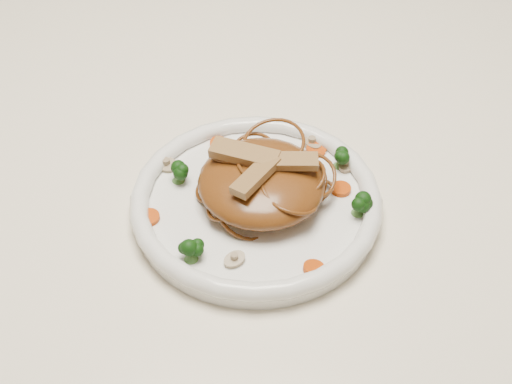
{
  "coord_description": "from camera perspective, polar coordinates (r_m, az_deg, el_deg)",
  "views": [
    {
      "loc": [
        0.05,
        -0.61,
        1.3
      ],
      "look_at": [
        0.04,
        -0.09,
        0.78
      ],
      "focal_mm": 49.72,
      "sensor_mm": 36.0,
      "label": 1
    }
  ],
  "objects": [
    {
      "name": "table",
      "position": [
        0.89,
        -2.65,
        -1.94
      ],
      "size": [
        1.2,
        0.8,
        0.75
      ],
      "color": "white",
      "rests_on": "ground"
    },
    {
      "name": "plate",
      "position": [
        0.75,
        0.0,
        -1.2
      ],
      "size": [
        0.33,
        0.33,
        0.02
      ],
      "primitive_type": "cylinder",
      "rotation": [
        0.0,
        0.0,
        0.31
      ],
      "color": "white",
      "rests_on": "table"
    },
    {
      "name": "noodle_mound",
      "position": [
        0.73,
        0.47,
        0.81
      ],
      "size": [
        0.16,
        0.16,
        0.04
      ],
      "primitive_type": "ellipsoid",
      "rotation": [
        0.0,
        0.0,
        0.25
      ],
      "color": "brown",
      "rests_on": "plate"
    },
    {
      "name": "chicken_a",
      "position": [
        0.72,
        2.59,
        2.49
      ],
      "size": [
        0.06,
        0.02,
        0.01
      ],
      "primitive_type": "cube",
      "rotation": [
        0.0,
        0.0,
        0.01
      ],
      "color": "#A98150",
      "rests_on": "noodle_mound"
    },
    {
      "name": "chicken_b",
      "position": [
        0.72,
        -0.94,
        3.08
      ],
      "size": [
        0.07,
        0.04,
        0.01
      ],
      "primitive_type": "cube",
      "rotation": [
        0.0,
        0.0,
        2.81
      ],
      "color": "#A98150",
      "rests_on": "noodle_mound"
    },
    {
      "name": "chicken_c",
      "position": [
        0.7,
        -0.02,
        1.32
      ],
      "size": [
        0.05,
        0.06,
        0.01
      ],
      "primitive_type": "cube",
      "rotation": [
        0.0,
        0.0,
        4.1
      ],
      "color": "#A98150",
      "rests_on": "noodle_mound"
    },
    {
      "name": "broccoli_0",
      "position": [
        0.78,
        6.78,
        2.9
      ],
      "size": [
        0.03,
        0.03,
        0.03
      ],
      "primitive_type": null,
      "rotation": [
        0.0,
        0.0,
        0.32
      ],
      "color": "#10380B",
      "rests_on": "plate"
    },
    {
      "name": "broccoli_1",
      "position": [
        0.76,
        -6.33,
        1.64
      ],
      "size": [
        0.03,
        0.03,
        0.03
      ],
      "primitive_type": null,
      "rotation": [
        0.0,
        0.0,
        0.25
      ],
      "color": "#10380B",
      "rests_on": "plate"
    },
    {
      "name": "broccoli_2",
      "position": [
        0.68,
        -5.3,
        -4.71
      ],
      "size": [
        0.03,
        0.03,
        0.03
      ],
      "primitive_type": null,
      "rotation": [
        0.0,
        0.0,
        -0.34
      ],
      "color": "#10380B",
      "rests_on": "plate"
    },
    {
      "name": "broccoli_3",
      "position": [
        0.73,
        8.28,
        -0.95
      ],
      "size": [
        0.03,
        0.03,
        0.03
      ],
      "primitive_type": null,
      "rotation": [
        0.0,
        0.0,
        -0.25
      ],
      "color": "#10380B",
      "rests_on": "plate"
    },
    {
      "name": "carrot_0",
      "position": [
        0.8,
        4.85,
        3.41
      ],
      "size": [
        0.03,
        0.03,
        0.0
      ],
      "primitive_type": "cylinder",
      "rotation": [
        0.0,
        0.0,
        0.19
      ],
      "color": "#BA4006",
      "rests_on": "plate"
    },
    {
      "name": "carrot_1",
      "position": [
        0.73,
        -8.61,
        -2.03
      ],
      "size": [
        0.02,
        0.02,
        0.0
      ],
      "primitive_type": "cylinder",
      "rotation": [
        0.0,
        0.0,
        -0.03
      ],
      "color": "#BA4006",
      "rests_on": "plate"
    },
    {
      "name": "carrot_2",
      "position": [
        0.76,
        6.85,
        0.25
      ],
      "size": [
        0.03,
        0.03,
        0.0
      ],
      "primitive_type": "cylinder",
      "rotation": [
        0.0,
        0.0,
        0.21
      ],
      "color": "#BA4006",
      "rests_on": "plate"
    },
    {
      "name": "carrot_3",
      "position": [
        0.81,
        -3.03,
        3.92
      ],
      "size": [
        0.03,
        0.03,
        0.0
      ],
      "primitive_type": "cylinder",
      "rotation": [
        0.0,
        0.0,
        -0.36
      ],
      "color": "#BA4006",
      "rests_on": "plate"
    },
    {
      "name": "carrot_4",
      "position": [
        0.68,
        4.68,
        -6.13
      ],
      "size": [
        0.03,
        0.03,
        0.0
      ],
      "primitive_type": "cylinder",
      "rotation": [
        0.0,
        0.0,
        0.34
      ],
      "color": "#BA4006",
      "rests_on": "plate"
    },
    {
      "name": "mushroom_0",
      "position": [
        0.69,
        -1.75,
        -5.47
      ],
      "size": [
        0.03,
        0.03,
        0.01
      ],
      "primitive_type": "cylinder",
      "rotation": [
        0.0,
        0.0,
        0.63
      ],
      "color": "tan",
      "rests_on": "plate"
    },
    {
      "name": "mushroom_1",
      "position": [
        0.79,
        7.25,
        2.15
      ],
      "size": [
        0.03,
        0.03,
        0.01
      ],
      "primitive_type": "cylinder",
      "rotation": [
        0.0,
        0.0,
        1.3
      ],
      "color": "tan",
      "rests_on": "plate"
    },
    {
      "name": "mushroom_2",
      "position": [
        0.79,
        -7.22,
        2.17
      ],
      "size": [
        0.04,
        0.04,
        0.01
      ],
      "primitive_type": "cylinder",
      "rotation": [
        0.0,
        0.0,
        -0.39
      ],
      "color": "tan",
      "rests_on": "plate"
    },
    {
      "name": "mushroom_3",
      "position": [
        0.81,
        4.5,
        3.95
      ],
      "size": [
        0.04,
        0.04,
        0.01
      ],
      "primitive_type": "cylinder",
      "rotation": [
        0.0,
        0.0,
        2.07
      ],
      "color": "tan",
      "rests_on": "plate"
    }
  ]
}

